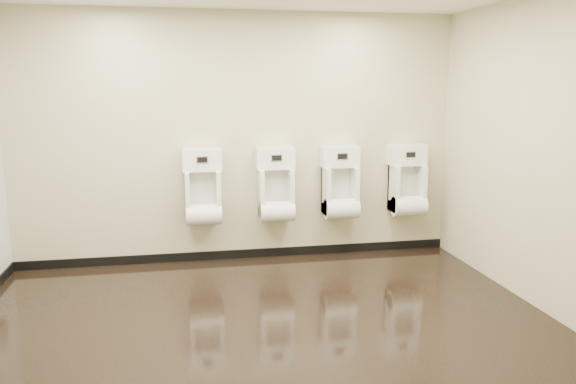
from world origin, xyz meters
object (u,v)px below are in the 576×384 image
object	(u,v)px
urinal_0	(203,192)
urinal_1	(276,190)
urinal_2	(340,188)
urinal_3	(408,185)

from	to	relation	value
urinal_0	urinal_1	bearing A→B (deg)	0.00
urinal_2	urinal_3	world-z (taller)	same
urinal_1	urinal_2	bearing A→B (deg)	0.00
urinal_3	urinal_0	bearing A→B (deg)	180.00
urinal_1	urinal_2	size ratio (longest dim) A/B	1.00
urinal_1	urinal_3	world-z (taller)	same
urinal_2	urinal_1	bearing A→B (deg)	180.00
urinal_0	urinal_2	distance (m)	1.58
urinal_0	urinal_2	xyz separation A→B (m)	(1.58, 0.00, 0.00)
urinal_2	urinal_0	bearing A→B (deg)	180.00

